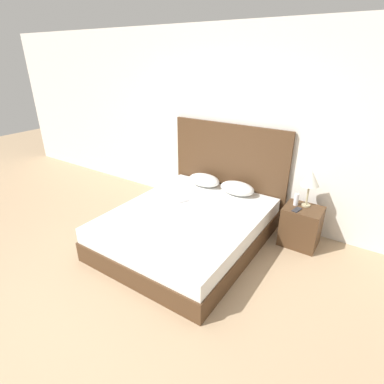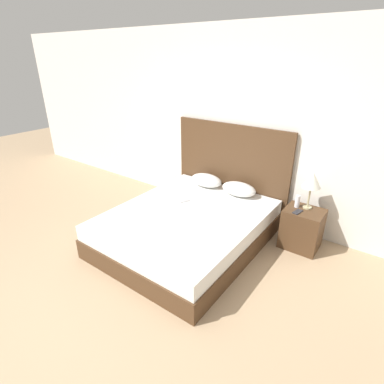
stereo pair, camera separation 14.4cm
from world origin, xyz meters
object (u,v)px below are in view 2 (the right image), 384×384
object	(u,v)px
nightstand	(302,229)
table_lamp	(312,181)
bed	(187,228)
phone_on_bed	(184,201)
phone_on_nightstand	(298,212)

from	to	relation	value
nightstand	table_lamp	world-z (taller)	table_lamp
bed	phone_on_bed	xyz separation A→B (m)	(-0.23, 0.24, 0.23)
table_lamp	phone_on_nightstand	distance (m)	0.42
table_lamp	phone_on_nightstand	bearing A→B (deg)	-108.94
nightstand	phone_on_nightstand	world-z (taller)	phone_on_nightstand
table_lamp	phone_on_nightstand	size ratio (longest dim) A/B	3.03
bed	nightstand	distance (m)	1.48
bed	nightstand	bearing A→B (deg)	32.39
phone_on_bed	phone_on_nightstand	xyz separation A→B (m)	(1.42, 0.45, 0.08)
bed	table_lamp	bearing A→B (deg)	34.91
nightstand	table_lamp	size ratio (longest dim) A/B	1.09
phone_on_bed	phone_on_nightstand	size ratio (longest dim) A/B	1.03
table_lamp	phone_on_nightstand	world-z (taller)	table_lamp
nightstand	table_lamp	distance (m)	0.65
nightstand	phone_on_nightstand	distance (m)	0.29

